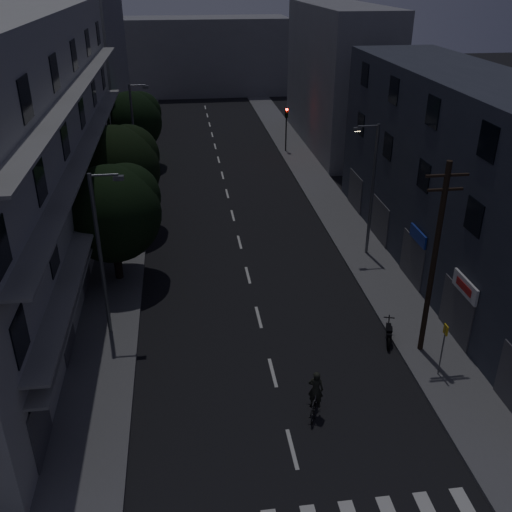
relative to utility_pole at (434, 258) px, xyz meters
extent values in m
plane|color=black|center=(-7.03, 17.85, -4.87)|extent=(160.00, 160.00, 0.00)
cube|color=#565659|center=(-14.53, 17.85, -4.79)|extent=(3.00, 90.00, 0.15)
cube|color=#565659|center=(0.47, 17.85, -4.79)|extent=(3.00, 90.00, 0.15)
cube|color=beige|center=(-7.03, -5.15, -4.86)|extent=(0.15, 2.00, 0.01)
cube|color=beige|center=(-7.03, -0.65, -4.86)|extent=(0.15, 2.00, 0.01)
cube|color=beige|center=(-7.03, 3.85, -4.86)|extent=(0.15, 2.00, 0.01)
cube|color=beige|center=(-7.03, 8.35, -4.86)|extent=(0.15, 2.00, 0.01)
cube|color=beige|center=(-7.03, 12.85, -4.86)|extent=(0.15, 2.00, 0.01)
cube|color=beige|center=(-7.03, 17.35, -4.86)|extent=(0.15, 2.00, 0.01)
cube|color=beige|center=(-7.03, 21.85, -4.86)|extent=(0.15, 2.00, 0.01)
cube|color=beige|center=(-7.03, 26.35, -4.86)|extent=(0.15, 2.00, 0.01)
cube|color=beige|center=(-7.03, 30.85, -4.86)|extent=(0.15, 2.00, 0.01)
cube|color=beige|center=(-7.03, 35.35, -4.86)|extent=(0.15, 2.00, 0.01)
cube|color=beige|center=(-7.03, 39.85, -4.86)|extent=(0.15, 2.00, 0.01)
cube|color=beige|center=(-7.03, 44.35, -4.86)|extent=(0.15, 2.00, 0.01)
cube|color=beige|center=(-7.03, 48.85, -4.86)|extent=(0.15, 2.00, 0.01)
cube|color=beige|center=(-7.03, 53.35, -4.86)|extent=(0.15, 2.00, 0.01)
cube|color=#A1A29D|center=(-19.03, 10.85, 2.13)|extent=(6.00, 36.00, 14.00)
cube|color=black|center=(-16.01, -4.15, -2.87)|extent=(0.06, 1.60, 1.60)
cube|color=black|center=(-16.01, 1.85, -2.87)|extent=(0.06, 1.60, 1.60)
cube|color=black|center=(-16.01, 7.85, -2.87)|extent=(0.06, 1.60, 1.60)
cube|color=black|center=(-16.01, 13.85, -2.87)|extent=(0.06, 1.60, 1.60)
cube|color=black|center=(-16.01, 19.85, -2.87)|extent=(0.06, 1.60, 1.60)
cube|color=black|center=(-16.01, 25.85, -2.87)|extent=(0.06, 1.60, 1.60)
cube|color=black|center=(-16.01, -4.15, 0.33)|extent=(0.06, 1.60, 1.60)
cube|color=black|center=(-16.01, 1.85, 0.33)|extent=(0.06, 1.60, 1.60)
cube|color=black|center=(-16.01, 7.85, 0.33)|extent=(0.06, 1.60, 1.60)
cube|color=black|center=(-16.01, 13.85, 0.33)|extent=(0.06, 1.60, 1.60)
cube|color=black|center=(-16.01, 19.85, 0.33)|extent=(0.06, 1.60, 1.60)
cube|color=black|center=(-16.01, 25.85, 0.33)|extent=(0.06, 1.60, 1.60)
cube|color=black|center=(-16.01, -4.15, 3.53)|extent=(0.06, 1.60, 1.60)
cube|color=black|center=(-16.01, 1.85, 3.53)|extent=(0.06, 1.60, 1.60)
cube|color=black|center=(-16.01, 7.85, 3.53)|extent=(0.06, 1.60, 1.60)
cube|color=black|center=(-16.01, 13.85, 3.53)|extent=(0.06, 1.60, 1.60)
cube|color=black|center=(-16.01, 19.85, 3.53)|extent=(0.06, 1.60, 1.60)
cube|color=black|center=(-16.01, 25.85, 3.53)|extent=(0.06, 1.60, 1.60)
cube|color=black|center=(-16.01, 1.85, 6.73)|extent=(0.06, 1.60, 1.60)
cube|color=black|center=(-16.01, 7.85, 6.73)|extent=(0.06, 1.60, 1.60)
cube|color=black|center=(-16.01, 13.85, 6.73)|extent=(0.06, 1.60, 1.60)
cube|color=black|center=(-16.01, 19.85, 6.73)|extent=(0.06, 1.60, 1.60)
cube|color=black|center=(-16.01, 25.85, 6.73)|extent=(0.06, 1.60, 1.60)
cube|color=gray|center=(-15.53, 10.85, -0.87)|extent=(1.00, 32.40, 0.12)
cube|color=gray|center=(-15.53, 10.85, 2.33)|extent=(1.00, 32.40, 0.12)
cube|color=gray|center=(-15.53, 10.85, 5.53)|extent=(1.00, 32.40, 0.12)
cube|color=gray|center=(-15.63, 10.85, -1.77)|extent=(0.80, 32.40, 0.12)
cube|color=#424247|center=(-16.00, -4.15, -3.47)|extent=(0.06, 2.40, 2.40)
cube|color=#424247|center=(-16.00, 1.85, -3.47)|extent=(0.06, 2.40, 2.40)
cube|color=#424247|center=(-16.00, 7.85, -3.47)|extent=(0.06, 2.40, 2.40)
cube|color=#424247|center=(-16.00, 13.85, -3.47)|extent=(0.06, 2.40, 2.40)
cube|color=#424247|center=(-16.00, 19.85, -3.47)|extent=(0.06, 2.40, 2.40)
cube|color=#424247|center=(-16.00, 25.85, -3.47)|extent=(0.06, 2.40, 2.40)
cube|color=#2C303C|center=(4.97, 6.85, 0.63)|extent=(6.00, 28.00, 11.00)
cube|color=black|center=(1.95, 0.85, 1.43)|extent=(0.06, 1.40, 1.50)
cube|color=black|center=(1.95, 6.35, 1.43)|extent=(0.06, 1.40, 1.50)
cube|color=black|center=(1.95, 11.85, 1.43)|extent=(0.06, 1.40, 1.50)
cube|color=black|center=(1.95, 17.35, 1.43)|extent=(0.06, 1.40, 1.50)
cube|color=black|center=(1.95, 0.85, 4.73)|extent=(0.06, 1.40, 1.50)
cube|color=black|center=(1.95, 6.35, 4.73)|extent=(0.06, 1.40, 1.50)
cube|color=black|center=(1.95, 11.85, 4.73)|extent=(0.06, 1.40, 1.50)
cube|color=black|center=(1.95, 17.35, 4.73)|extent=(0.06, 1.40, 1.50)
cube|color=#424247|center=(1.94, 0.85, -3.47)|extent=(0.06, 3.00, 2.60)
cube|color=#424247|center=(1.94, 6.35, -3.47)|extent=(0.06, 3.00, 2.60)
cube|color=#424247|center=(1.94, 11.85, -3.47)|extent=(0.06, 3.00, 2.60)
cube|color=#424247|center=(1.94, 17.35, -3.47)|extent=(0.06, 3.00, 2.60)
cube|color=silver|center=(1.87, 0.35, -1.77)|extent=(0.12, 2.20, 0.80)
cube|color=#B21414|center=(1.79, 0.35, -1.77)|extent=(0.02, 1.40, 0.36)
cube|color=navy|center=(1.87, 5.85, -1.77)|extent=(0.12, 2.00, 0.70)
cube|color=slate|center=(-19.03, 40.85, 3.13)|extent=(6.00, 20.00, 16.00)
cube|color=slate|center=(4.97, 34.85, 1.63)|extent=(6.00, 20.00, 13.00)
cube|color=slate|center=(-7.03, 62.85, 0.13)|extent=(24.00, 8.00, 10.00)
cylinder|color=black|center=(-14.34, 8.83, -2.94)|extent=(0.44, 0.44, 3.56)
sphere|color=black|center=(-14.34, 8.83, -0.80)|extent=(5.34, 5.34, 5.34)
sphere|color=black|center=(-13.54, 9.50, -0.14)|extent=(3.73, 3.73, 3.73)
sphere|color=black|center=(-15.01, 8.30, -0.40)|extent=(3.47, 3.47, 3.47)
cylinder|color=black|center=(-14.68, 15.61, -2.82)|extent=(0.44, 0.44, 3.79)
sphere|color=black|center=(-14.68, 15.61, -0.55)|extent=(5.71, 5.71, 5.71)
sphere|color=black|center=(-13.83, 16.33, 0.16)|extent=(3.99, 3.99, 3.99)
sphere|color=black|center=(-15.40, 15.04, -0.12)|extent=(3.71, 3.71, 3.71)
cylinder|color=black|center=(-14.54, 29.70, -2.97)|extent=(0.44, 0.44, 3.50)
sphere|color=black|center=(-14.54, 29.70, -0.86)|extent=(5.23, 5.23, 5.23)
sphere|color=black|center=(-13.75, 30.35, -0.21)|extent=(3.66, 3.66, 3.66)
sphere|color=black|center=(-15.19, 29.17, -0.47)|extent=(3.40, 3.40, 3.40)
cylinder|color=black|center=(-0.41, 32.43, -3.12)|extent=(0.12, 0.12, 3.20)
cube|color=black|center=(-0.41, 32.43, -1.07)|extent=(0.28, 0.22, 0.90)
sphere|color=#FF0C05|center=(-0.41, 32.28, -0.74)|extent=(0.22, 0.22, 0.22)
sphere|color=#3F330C|center=(-0.41, 32.28, -1.04)|extent=(0.22, 0.22, 0.22)
sphere|color=black|center=(-0.41, 32.28, -1.34)|extent=(0.22, 0.22, 0.22)
cylinder|color=black|center=(-13.68, 34.14, -3.12)|extent=(0.12, 0.12, 3.20)
cube|color=black|center=(-13.68, 34.14, -1.07)|extent=(0.28, 0.22, 0.90)
sphere|color=black|center=(-13.68, 33.99, -0.74)|extent=(0.22, 0.22, 0.22)
sphere|color=#3F330C|center=(-13.68, 33.99, -1.04)|extent=(0.22, 0.22, 0.22)
sphere|color=#0CFF26|center=(-13.68, 33.99, -1.34)|extent=(0.22, 0.22, 0.22)
cylinder|color=#5B5F63|center=(-14.36, 3.39, -0.72)|extent=(0.18, 0.18, 8.00)
cylinder|color=#5B5F63|center=(-13.76, 3.39, 3.18)|extent=(1.20, 0.10, 0.10)
cube|color=#5B5F63|center=(-13.16, 3.39, 3.03)|extent=(0.45, 0.25, 0.18)
cube|color=#4C4C4C|center=(-13.16, 3.39, 2.93)|extent=(0.35, 0.18, 0.04)
cylinder|color=#5A5C62|center=(0.58, 10.01, -0.72)|extent=(0.18, 0.18, 8.00)
cylinder|color=#5A5C62|center=(-0.02, 10.01, 3.18)|extent=(1.20, 0.10, 0.10)
cube|color=#5A5C62|center=(-0.62, 10.01, 3.03)|extent=(0.45, 0.25, 0.18)
cube|color=#FFD88C|center=(-0.62, 10.01, 2.93)|extent=(0.35, 0.18, 0.04)
cylinder|color=#5A5B62|center=(-13.99, 24.33, -0.72)|extent=(0.18, 0.18, 8.00)
cylinder|color=#5A5B62|center=(-13.39, 24.33, 3.18)|extent=(1.20, 0.10, 0.10)
cube|color=#5A5B62|center=(-12.79, 24.33, 3.03)|extent=(0.45, 0.25, 0.18)
cube|color=#4C4C4C|center=(-12.79, 24.33, 2.93)|extent=(0.35, 0.18, 0.04)
cylinder|color=black|center=(0.00, 0.00, -0.22)|extent=(0.24, 0.24, 9.00)
cube|color=black|center=(0.00, 0.00, 3.68)|extent=(1.80, 0.10, 0.10)
cube|color=black|center=(0.00, 0.00, 3.08)|extent=(1.50, 0.10, 0.10)
cylinder|color=#595B60|center=(0.05, -1.88, -3.47)|extent=(0.06, 0.06, 2.50)
cube|color=yellow|center=(0.05, -1.88, -2.42)|extent=(0.05, 0.35, 0.45)
torus|color=black|center=(-1.40, 0.37, -4.59)|extent=(0.30, 0.66, 0.66)
torus|color=black|center=(-1.06, 1.44, -4.59)|extent=(0.30, 0.66, 0.66)
cube|color=black|center=(-1.23, 0.91, -4.29)|extent=(0.53, 1.05, 0.33)
cube|color=black|center=(-1.27, 0.77, -4.05)|extent=(0.39, 0.48, 0.09)
cylinder|color=black|center=(-1.08, 1.39, -4.17)|extent=(0.18, 0.40, 0.78)
cube|color=black|center=(-1.05, 1.48, -3.89)|extent=(0.50, 0.19, 0.04)
imported|color=black|center=(-5.80, -3.44, -4.43)|extent=(1.12, 1.74, 0.86)
imported|color=black|center=(-5.80, -3.44, -3.61)|extent=(0.71, 0.59, 1.65)
camera|label=1|loc=(-10.44, -20.42, 11.03)|focal=40.00mm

